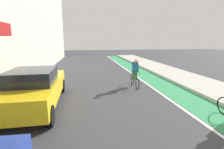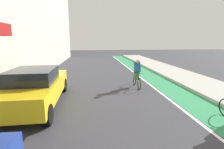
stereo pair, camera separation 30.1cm
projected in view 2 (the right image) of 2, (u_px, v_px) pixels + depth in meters
ground_plane at (109, 87)px, 9.27m from camera, size 74.10×74.10×0.00m
bike_lane_paint at (154, 78)px, 11.60m from camera, size 1.60×33.68×0.00m
lane_divider_stripe at (142, 78)px, 11.50m from camera, size 0.12×33.68×0.00m
sidewalk_right at (183, 76)px, 11.84m from camera, size 2.78×33.68×0.14m
parked_sedan_yellow_cab at (36, 87)px, 6.54m from camera, size 1.93×4.64×1.53m
cyclist_trailing at (137, 73)px, 9.20m from camera, size 0.48×1.68×1.59m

